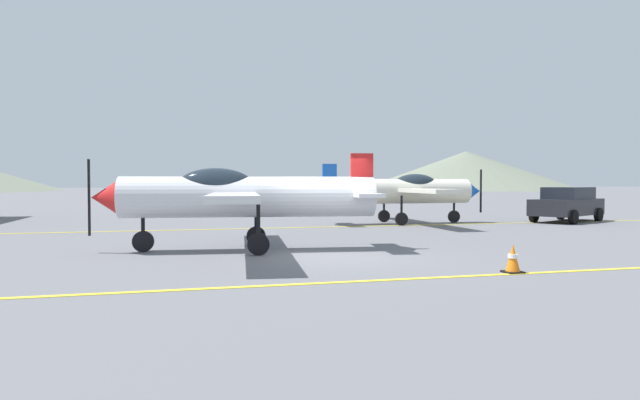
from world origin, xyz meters
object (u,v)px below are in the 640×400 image
(airplane_mid, at_px, (403,190))
(traffic_cone_front, at_px, (513,259))
(airplane_near, at_px, (239,195))
(car_sedan, at_px, (567,204))

(airplane_mid, bearing_deg, traffic_cone_front, -104.07)
(airplane_near, distance_m, airplane_mid, 11.56)
(car_sedan, height_order, traffic_cone_front, car_sedan)
(airplane_near, xyz_separation_m, car_sedan, (16.18, 7.18, -0.65))
(car_sedan, distance_m, traffic_cone_front, 16.74)
(airplane_near, distance_m, car_sedan, 17.71)
(car_sedan, bearing_deg, airplane_mid, 173.47)
(car_sedan, bearing_deg, traffic_cone_front, -132.22)
(airplane_near, height_order, car_sedan, airplane_near)
(car_sedan, relative_size, traffic_cone_front, 7.87)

